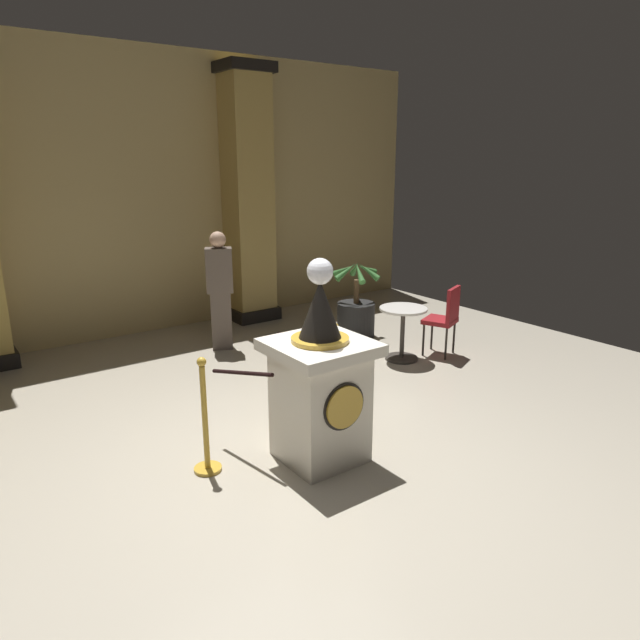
{
  "coord_description": "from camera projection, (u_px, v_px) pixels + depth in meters",
  "views": [
    {
      "loc": [
        -2.58,
        -3.94,
        2.62
      ],
      "look_at": [
        0.16,
        -0.19,
        1.29
      ],
      "focal_mm": 32.1,
      "sensor_mm": 36.0,
      "label": 1
    }
  ],
  "objects": [
    {
      "name": "cafe_chair_red",
      "position": [
        446.0,
        315.0,
        7.7
      ],
      "size": [
        0.52,
        0.52,
        0.96
      ],
      "color": "black",
      "rests_on": "ground_plane"
    },
    {
      "name": "bystander_guest",
      "position": [
        220.0,
        288.0,
        7.9
      ],
      "size": [
        0.42,
        0.36,
        1.66
      ],
      "color": "brown",
      "rests_on": "ground_plane"
    },
    {
      "name": "potted_palm_right",
      "position": [
        356.0,
        314.0,
        8.6
      ],
      "size": [
        0.74,
        0.66,
        1.18
      ],
      "color": "black",
      "rests_on": "ground_plane"
    },
    {
      "name": "column_right",
      "position": [
        247.0,
        198.0,
        9.16
      ],
      "size": [
        0.79,
        0.79,
        4.0
      ],
      "color": "black",
      "rests_on": "ground_plane"
    },
    {
      "name": "pedestal_clock",
      "position": [
        320.0,
        386.0,
        4.99
      ],
      "size": [
        0.83,
        0.83,
        1.82
      ],
      "color": "silver",
      "rests_on": "ground_plane"
    },
    {
      "name": "ground_plane",
      "position": [
        294.0,
        454.0,
        5.24
      ],
      "size": [
        10.91,
        10.91,
        0.0
      ],
      "primitive_type": "plane",
      "color": "#B2A893"
    },
    {
      "name": "back_wall",
      "position": [
        115.0,
        196.0,
        8.27
      ],
      "size": [
        10.91,
        0.16,
        4.17
      ],
      "primitive_type": "cube",
      "color": "tan",
      "rests_on": "ground_plane"
    },
    {
      "name": "stanchion_near",
      "position": [
        334.0,
        382.0,
        6.02
      ],
      "size": [
        0.24,
        0.24,
        0.99
      ],
      "color": "gold",
      "rests_on": "ground_plane"
    },
    {
      "name": "stanchion_far",
      "position": [
        206.0,
        432.0,
        4.87
      ],
      "size": [
        0.24,
        0.24,
        1.04
      ],
      "color": "gold",
      "rests_on": "ground_plane"
    },
    {
      "name": "velvet_rope",
      "position": [
        276.0,
        361.0,
        5.32
      ],
      "size": [
        0.99,
        0.97,
        0.22
      ],
      "color": "black"
    },
    {
      "name": "cafe_table",
      "position": [
        403.0,
        326.0,
        7.57
      ],
      "size": [
        0.63,
        0.63,
        0.72
      ],
      "color": "#332D28",
      "rests_on": "ground_plane"
    }
  ]
}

